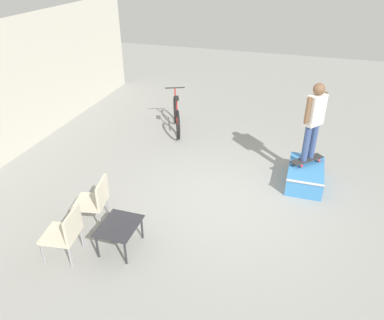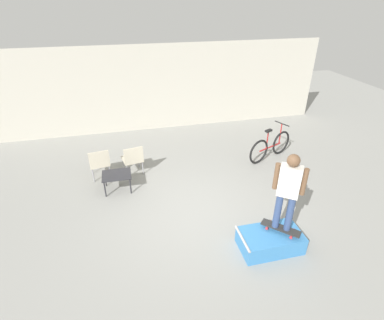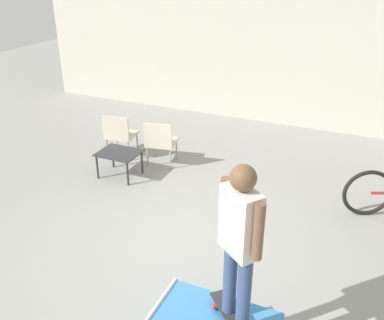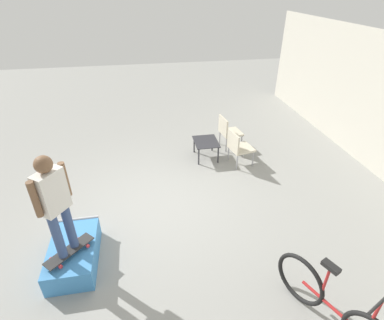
{
  "view_description": "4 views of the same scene",
  "coord_description": "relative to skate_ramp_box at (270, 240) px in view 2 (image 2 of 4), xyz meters",
  "views": [
    {
      "loc": [
        -5.78,
        -1.11,
        4.3
      ],
      "look_at": [
        -0.14,
        0.66,
        0.92
      ],
      "focal_mm": 35.0,
      "sensor_mm": 36.0,
      "label": 1
    },
    {
      "loc": [
        -1.35,
        -5.28,
        4.49
      ],
      "look_at": [
        0.14,
        0.91,
        0.89
      ],
      "focal_mm": 28.0,
      "sensor_mm": 36.0,
      "label": 2
    },
    {
      "loc": [
        2.24,
        -4.3,
        3.59
      ],
      "look_at": [
        0.02,
        0.67,
        0.97
      ],
      "focal_mm": 40.0,
      "sensor_mm": 36.0,
      "label": 3
    },
    {
      "loc": [
        4.76,
        -0.11,
        3.92
      ],
      "look_at": [
        -0.04,
        0.73,
        0.97
      ],
      "focal_mm": 28.0,
      "sensor_mm": 36.0,
      "label": 4
    }
  ],
  "objects": [
    {
      "name": "patio_chair_left",
      "position": [
        -3.32,
        3.46,
        0.31
      ],
      "size": [
        0.59,
        0.59,
        0.88
      ],
      "rotation": [
        0.0,
        0.0,
        3.29
      ],
      "color": "#99999E",
      "rests_on": "ground_plane"
    },
    {
      "name": "patio_chair_right",
      "position": [
        -2.43,
        3.46,
        0.31
      ],
      "size": [
        0.61,
        0.61,
        0.88
      ],
      "rotation": [
        0.0,
        0.0,
        3.34
      ],
      "color": "#99999E",
      "rests_on": "ground_plane"
    },
    {
      "name": "person_skater",
      "position": [
        0.2,
        0.02,
        1.23
      ],
      "size": [
        0.48,
        0.39,
        1.62
      ],
      "rotation": [
        0.0,
        0.0,
        -0.63
      ],
      "color": "#384C7A",
      "rests_on": "skateboard_on_ramp"
    },
    {
      "name": "skateboard_on_ramp",
      "position": [
        0.2,
        0.02,
        0.27
      ],
      "size": [
        0.68,
        0.68,
        0.07
      ],
      "rotation": [
        0.0,
        0.0,
        -0.79
      ],
      "color": "#2D2D2D",
      "rests_on": "skate_ramp_box"
    },
    {
      "name": "coffee_table",
      "position": [
        -2.89,
        2.77,
        0.21
      ],
      "size": [
        0.72,
        0.59,
        0.46
      ],
      "color": "#2D2D33",
      "rests_on": "ground_plane"
    },
    {
      "name": "skate_ramp_box",
      "position": [
        0.0,
        0.0,
        0.0
      ],
      "size": [
        1.23,
        0.7,
        0.4
      ],
      "color": "#3D84C6",
      "rests_on": "ground_plane"
    },
    {
      "name": "house_wall_back",
      "position": [
        -1.18,
        6.54,
        1.31
      ],
      "size": [
        12.0,
        0.06,
        3.0
      ],
      "color": "beige",
      "rests_on": "ground_plane"
    },
    {
      "name": "ground_plane",
      "position": [
        -1.18,
        1.39,
        -0.19
      ],
      "size": [
        24.0,
        24.0,
        0.0
      ],
      "primitive_type": "plane",
      "color": "gray"
    },
    {
      "name": "bicycle",
      "position": [
        1.67,
        3.41,
        0.21
      ],
      "size": [
        1.65,
        0.79,
        1.06
      ],
      "rotation": [
        0.0,
        0.0,
        0.41
      ],
      "color": "black",
      "rests_on": "ground_plane"
    }
  ]
}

